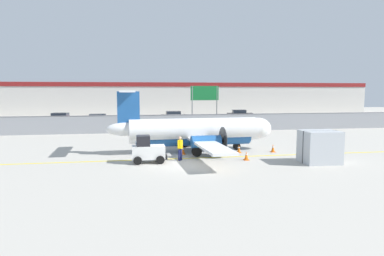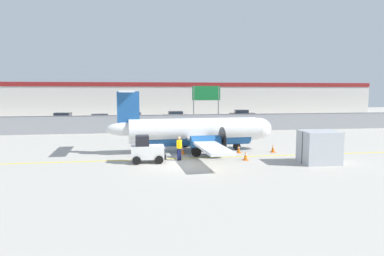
# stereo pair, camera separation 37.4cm
# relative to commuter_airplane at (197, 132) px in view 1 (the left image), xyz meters

# --- Properties ---
(ground_plane) EXTENTS (140.00, 140.00, 0.01)m
(ground_plane) POSITION_rel_commuter_airplane_xyz_m (-1.62, -2.76, -1.60)
(ground_plane) COLOR #ADA89E
(perimeter_fence) EXTENTS (98.00, 0.10, 2.10)m
(perimeter_fence) POSITION_rel_commuter_airplane_xyz_m (-1.62, 13.24, -0.49)
(perimeter_fence) COLOR gray
(perimeter_fence) RESTS_ON ground
(parking_lot_strip) EXTENTS (98.00, 17.00, 0.12)m
(parking_lot_strip) POSITION_rel_commuter_airplane_xyz_m (-1.62, 24.74, -1.54)
(parking_lot_strip) COLOR #38383A
(parking_lot_strip) RESTS_ON ground
(background_building) EXTENTS (91.00, 8.10, 6.50)m
(background_building) POSITION_rel_commuter_airplane_xyz_m (-1.62, 43.22, 1.66)
(background_building) COLOR beige
(background_building) RESTS_ON ground
(commuter_airplane) EXTENTS (13.57, 16.06, 4.92)m
(commuter_airplane) POSITION_rel_commuter_airplane_xyz_m (0.00, 0.00, 0.00)
(commuter_airplane) COLOR white
(commuter_airplane) RESTS_ON ground
(baggage_tug) EXTENTS (2.33, 1.38, 1.88)m
(baggage_tug) POSITION_rel_commuter_airplane_xyz_m (-4.11, -3.78, -0.75)
(baggage_tug) COLOR silver
(baggage_tug) RESTS_ON ground
(ground_crew_worker) EXTENTS (0.48, 0.48, 1.70)m
(ground_crew_worker) POSITION_rel_commuter_airplane_xyz_m (-1.84, -3.39, -0.65)
(ground_crew_worker) COLOR #191E4C
(ground_crew_worker) RESTS_ON ground
(cargo_container) EXTENTS (2.45, 2.07, 2.20)m
(cargo_container) POSITION_rel_commuter_airplane_xyz_m (7.40, -5.79, -0.50)
(cargo_container) COLOR #B7BCC1
(cargo_container) RESTS_ON ground
(traffic_cone_near_left) EXTENTS (0.36, 0.36, 0.64)m
(traffic_cone_near_left) POSITION_rel_commuter_airplane_xyz_m (-1.30, -1.08, -1.29)
(traffic_cone_near_left) COLOR orange
(traffic_cone_near_left) RESTS_ON ground
(traffic_cone_near_right) EXTENTS (0.36, 0.36, 0.64)m
(traffic_cone_near_right) POSITION_rel_commuter_airplane_xyz_m (2.80, -4.09, -1.29)
(traffic_cone_near_right) COLOR orange
(traffic_cone_near_right) RESTS_ON ground
(traffic_cone_far_left) EXTENTS (0.36, 0.36, 0.64)m
(traffic_cone_far_left) POSITION_rel_commuter_airplane_xyz_m (3.15, -1.24, -1.29)
(traffic_cone_far_left) COLOR orange
(traffic_cone_far_left) RESTS_ON ground
(traffic_cone_far_right) EXTENTS (0.36, 0.36, 0.64)m
(traffic_cone_far_right) POSITION_rel_commuter_airplane_xyz_m (5.94, -1.38, -1.29)
(traffic_cone_far_right) COLOR orange
(traffic_cone_far_right) RESTS_ON ground
(parked_car_0) EXTENTS (4.36, 2.35, 1.58)m
(parked_car_0) POSITION_rel_commuter_airplane_xyz_m (-15.49, 25.41, -0.71)
(parked_car_0) COLOR red
(parked_car_0) RESTS_ON parking_lot_strip
(parked_car_1) EXTENTS (4.30, 2.22, 1.58)m
(parked_car_1) POSITION_rel_commuter_airplane_xyz_m (-10.06, 21.89, -0.71)
(parked_car_1) COLOR silver
(parked_car_1) RESTS_ON parking_lot_strip
(parked_car_2) EXTENTS (4.37, 2.38, 1.58)m
(parked_car_2) POSITION_rel_commuter_airplane_xyz_m (-5.45, 24.91, -0.71)
(parked_car_2) COLOR black
(parked_car_2) RESTS_ON parking_lot_strip
(parked_car_3) EXTENTS (4.25, 2.10, 1.58)m
(parked_car_3) POSITION_rel_commuter_airplane_xyz_m (1.27, 26.61, -0.71)
(parked_car_3) COLOR black
(parked_car_3) RESTS_ON parking_lot_strip
(parked_car_4) EXTENTS (4.37, 2.39, 1.58)m
(parked_car_4) POSITION_rel_commuter_airplane_xyz_m (7.81, 18.35, -0.71)
(parked_car_4) COLOR red
(parked_car_4) RESTS_ON parking_lot_strip
(parked_car_5) EXTENTS (4.38, 2.42, 1.58)m
(parked_car_5) POSITION_rel_commuter_airplane_xyz_m (12.71, 28.65, -0.71)
(parked_car_5) COLOR black
(parked_car_5) RESTS_ON parking_lot_strip
(highway_sign) EXTENTS (3.60, 0.14, 5.50)m
(highway_sign) POSITION_rel_commuter_airplane_xyz_m (3.89, 15.58, 2.54)
(highway_sign) COLOR slate
(highway_sign) RESTS_ON ground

